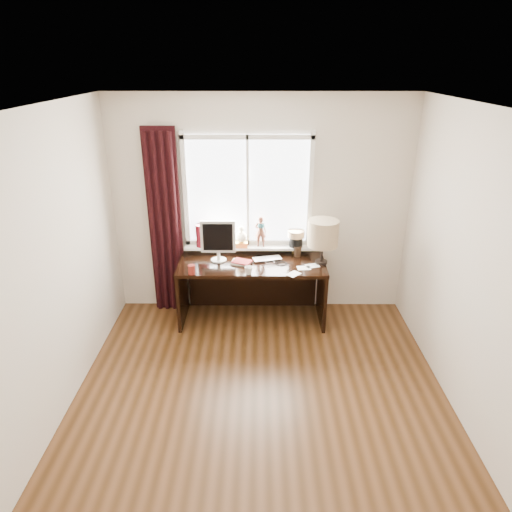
{
  "coord_description": "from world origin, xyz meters",
  "views": [
    {
      "loc": [
        -0.02,
        -3.18,
        2.92
      ],
      "look_at": [
        -0.05,
        1.25,
        1.0
      ],
      "focal_mm": 32.0,
      "sensor_mm": 36.0,
      "label": 1
    }
  ],
  "objects_px": {
    "red_cup": "(192,270)",
    "desk": "(252,278)",
    "laptop": "(267,259)",
    "table_lamp": "(323,234)",
    "mug": "(249,270)",
    "monitor": "(218,238)"
  },
  "relations": [
    {
      "from": "mug",
      "to": "table_lamp",
      "type": "bearing_deg",
      "value": 19.47
    },
    {
      "from": "laptop",
      "to": "monitor",
      "type": "xyz_separation_m",
      "value": [
        -0.57,
        -0.02,
        0.26
      ]
    },
    {
      "from": "monitor",
      "to": "mug",
      "type": "bearing_deg",
      "value": -45.25
    },
    {
      "from": "red_cup",
      "to": "table_lamp",
      "type": "distance_m",
      "value": 1.52
    },
    {
      "from": "monitor",
      "to": "table_lamp",
      "type": "bearing_deg",
      "value": -3.27
    },
    {
      "from": "mug",
      "to": "table_lamp",
      "type": "relative_size",
      "value": 0.18
    },
    {
      "from": "table_lamp",
      "to": "desk",
      "type": "bearing_deg",
      "value": 172.65
    },
    {
      "from": "red_cup",
      "to": "desk",
      "type": "bearing_deg",
      "value": 31.24
    },
    {
      "from": "table_lamp",
      "to": "mug",
      "type": "bearing_deg",
      "value": -160.53
    },
    {
      "from": "mug",
      "to": "desk",
      "type": "relative_size",
      "value": 0.05
    },
    {
      "from": "desk",
      "to": "table_lamp",
      "type": "relative_size",
      "value": 3.27
    },
    {
      "from": "laptop",
      "to": "mug",
      "type": "xyz_separation_m",
      "value": [
        -0.21,
        -0.38,
        0.03
      ]
    },
    {
      "from": "red_cup",
      "to": "desk",
      "type": "height_order",
      "value": "red_cup"
    },
    {
      "from": "laptop",
      "to": "desk",
      "type": "xyz_separation_m",
      "value": [
        -0.18,
        0.02,
        -0.26
      ]
    },
    {
      "from": "desk",
      "to": "table_lamp",
      "type": "xyz_separation_m",
      "value": [
        0.8,
        -0.1,
        0.61
      ]
    },
    {
      "from": "desk",
      "to": "monitor",
      "type": "height_order",
      "value": "monitor"
    },
    {
      "from": "laptop",
      "to": "table_lamp",
      "type": "distance_m",
      "value": 0.72
    },
    {
      "from": "laptop",
      "to": "mug",
      "type": "height_order",
      "value": "mug"
    },
    {
      "from": "mug",
      "to": "monitor",
      "type": "xyz_separation_m",
      "value": [
        -0.36,
        0.36,
        0.23
      ]
    },
    {
      "from": "desk",
      "to": "laptop",
      "type": "bearing_deg",
      "value": -5.01
    },
    {
      "from": "desk",
      "to": "monitor",
      "type": "relative_size",
      "value": 3.47
    },
    {
      "from": "desk",
      "to": "table_lamp",
      "type": "bearing_deg",
      "value": -7.35
    }
  ]
}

